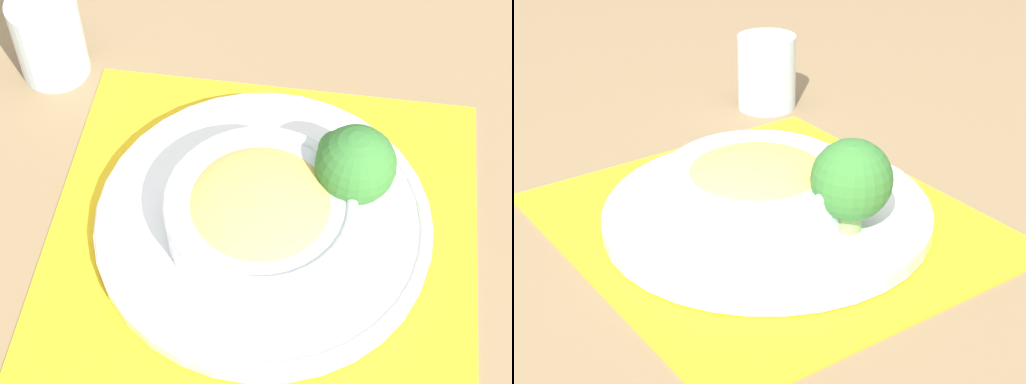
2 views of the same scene
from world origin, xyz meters
The scene contains 9 objects.
ground_plane centered at (0.00, 0.00, 0.00)m, with size 4.00×4.00×0.00m, color #8C704C.
placemat centered at (0.00, 0.00, 0.00)m, with size 0.45×0.42×0.00m.
plate centered at (0.00, 0.00, 0.02)m, with size 0.32×0.32×0.02m.
bowl centered at (0.00, -0.01, 0.05)m, with size 0.18×0.18×0.05m.
broccoli_floret centered at (0.07, 0.05, 0.07)m, with size 0.07×0.07×0.09m.
carrot_slice_near centered at (-0.02, 0.05, 0.02)m, with size 0.04×0.04×0.01m.
carrot_slice_middle centered at (-0.03, 0.04, 0.02)m, with size 0.04×0.04×0.01m.
carrot_slice_far centered at (-0.04, 0.03, 0.02)m, with size 0.04×0.04×0.01m.
water_glass centered at (-0.28, 0.14, 0.04)m, with size 0.07×0.07×0.09m.
Camera 2 is at (0.64, -0.34, 0.41)m, focal length 60.00 mm.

